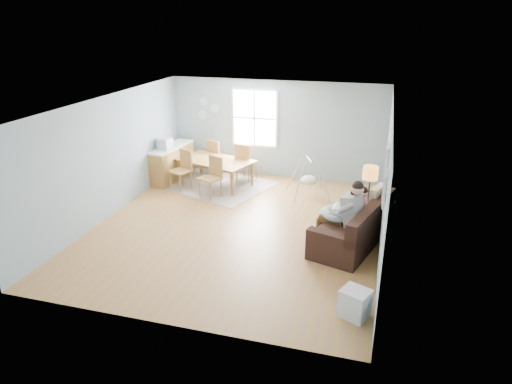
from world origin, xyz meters
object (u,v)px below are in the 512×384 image
(storage_cube, at_px, (354,303))
(chair_sw, at_px, (183,167))
(baby_swing, at_px, (308,180))
(chair_se, at_px, (213,174))
(toddler, at_px, (357,203))
(sofa, at_px, (355,229))
(chair_ne, at_px, (245,160))
(chair_nw, at_px, (216,155))
(monitor, at_px, (165,144))
(father, at_px, (344,212))
(dining_table, at_px, (215,172))
(floor_lamp, at_px, (370,179))
(counter, at_px, (172,163))

(storage_cube, distance_m, chair_sw, 6.50)
(baby_swing, bearing_deg, chair_se, -163.33)
(toddler, distance_m, chair_sw, 4.91)
(chair_se, bearing_deg, storage_cube, -46.59)
(sofa, height_order, chair_ne, chair_ne)
(chair_nw, relative_size, monitor, 2.72)
(storage_cube, bearing_deg, chair_ne, 122.43)
(father, distance_m, chair_sw, 4.91)
(father, relative_size, chair_se, 1.40)
(father, xyz_separation_m, dining_table, (-3.70, 2.71, -0.43))
(sofa, relative_size, floor_lamp, 1.62)
(dining_table, height_order, counter, counter)
(floor_lamp, xyz_separation_m, storage_cube, (-0.01, -2.88, -1.02))
(monitor, bearing_deg, storage_cube, -40.70)
(floor_lamp, distance_m, chair_se, 4.07)
(chair_sw, bearing_deg, monitor, 156.36)
(storage_cube, height_order, chair_se, chair_se)
(father, relative_size, chair_ne, 1.35)
(dining_table, xyz_separation_m, monitor, (-1.31, -0.22, 0.76))
(chair_se, distance_m, chair_nw, 1.71)
(floor_lamp, xyz_separation_m, monitor, (-5.42, 1.77, -0.14))
(father, xyz_separation_m, chair_sw, (-4.38, 2.22, -0.18))
(storage_cube, relative_size, counter, 0.30)
(storage_cube, relative_size, monitor, 1.40)
(floor_lamp, bearing_deg, toddler, -133.36)
(toddler, xyz_separation_m, storage_cube, (0.20, -2.66, -0.55))
(chair_ne, bearing_deg, storage_cube, -57.57)
(sofa, bearing_deg, chair_nw, 142.13)
(father, distance_m, toddler, 0.54)
(sofa, relative_size, chair_ne, 2.26)
(monitor, bearing_deg, floor_lamp, -18.13)
(dining_table, bearing_deg, toddler, -11.79)
(sofa, bearing_deg, dining_table, 148.15)
(chair_sw, height_order, monitor, monitor)
(storage_cube, distance_m, dining_table, 6.37)
(dining_table, height_order, chair_nw, chair_nw)
(storage_cube, distance_m, monitor, 7.19)
(sofa, distance_m, chair_sw, 5.01)
(chair_sw, distance_m, counter, 0.85)
(father, height_order, monitor, father)
(sofa, bearing_deg, monitor, 157.01)
(monitor, relative_size, baby_swing, 0.30)
(chair_se, height_order, counter, chair_se)
(chair_sw, xyz_separation_m, counter, (-0.60, 0.59, -0.12))
(counter, xyz_separation_m, baby_swing, (3.87, -0.23, -0.05))
(chair_sw, bearing_deg, chair_se, -18.79)
(father, xyz_separation_m, monitor, (-5.00, 2.49, 0.32))
(floor_lamp, height_order, storage_cube, floor_lamp)
(chair_se, bearing_deg, chair_nw, 107.77)
(sofa, xyz_separation_m, baby_swing, (-1.35, 2.32, 0.11))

